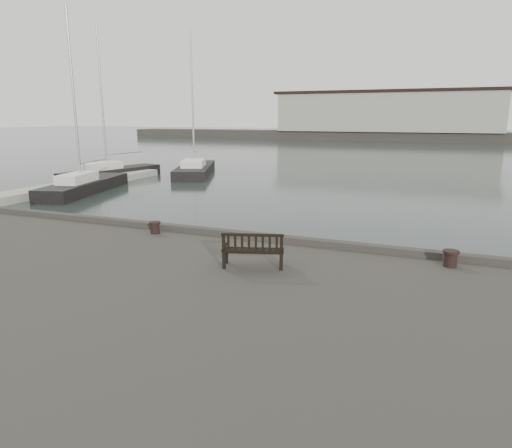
{
  "coord_description": "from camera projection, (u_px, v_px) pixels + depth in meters",
  "views": [
    {
      "loc": [
        4.31,
        -11.98,
        5.01
      ],
      "look_at": [
        -0.38,
        -0.5,
        2.1
      ],
      "focal_mm": 32.0,
      "sensor_mm": 36.0,
      "label": 1
    }
  ],
  "objects": [
    {
      "name": "ground",
      "position": [
        274.0,
        290.0,
        13.53
      ],
      "size": [
        400.0,
        400.0,
        0.0
      ],
      "primitive_type": "plane",
      "color": "black",
      "rests_on": "ground"
    },
    {
      "name": "yacht_c",
      "position": [
        85.0,
        189.0,
        31.17
      ],
      "size": [
        4.4,
        9.41,
        12.38
      ],
      "rotation": [
        0.0,
        0.0,
        0.25
      ],
      "color": "black",
      "rests_on": "ground"
    },
    {
      "name": "bollard_left",
      "position": [
        155.0,
        228.0,
        13.84
      ],
      "size": [
        0.4,
        0.4,
        0.36
      ],
      "primitive_type": "cylinder",
      "rotation": [
        0.0,
        0.0,
        -0.19
      ],
      "color": "black",
      "rests_on": "quay"
    },
    {
      "name": "pontoon",
      "position": [
        40.0,
        192.0,
        29.84
      ],
      "size": [
        2.0,
        24.0,
        0.5
      ],
      "primitive_type": "cube",
      "color": "#99978D",
      "rests_on": "ground"
    },
    {
      "name": "yacht_b",
      "position": [
        112.0,
        175.0,
        38.47
      ],
      "size": [
        3.67,
        9.64,
        12.54
      ],
      "rotation": [
        0.0,
        0.0,
        -0.18
      ],
      "color": "black",
      "rests_on": "ground"
    },
    {
      "name": "yacht_d",
      "position": [
        195.0,
        172.0,
        41.04
      ],
      "size": [
        6.45,
        10.44,
        12.72
      ],
      "rotation": [
        0.0,
        0.0,
        0.4
      ],
      "color": "black",
      "rests_on": "ground"
    },
    {
      "name": "bench",
      "position": [
        253.0,
        256.0,
        10.72
      ],
      "size": [
        1.52,
        0.91,
        0.83
      ],
      "rotation": [
        0.0,
        0.0,
        0.31
      ],
      "color": "black",
      "rests_on": "quay"
    },
    {
      "name": "breakwater",
      "position": [
        402.0,
        121.0,
        97.14
      ],
      "size": [
        140.0,
        9.5,
        12.2
      ],
      "color": "#383530",
      "rests_on": "ground"
    },
    {
      "name": "bollard_right",
      "position": [
        451.0,
        259.0,
        10.76
      ],
      "size": [
        0.46,
        0.46,
        0.39
      ],
      "primitive_type": "cylinder",
      "rotation": [
        0.0,
        0.0,
        0.28
      ],
      "color": "black",
      "rests_on": "quay"
    }
  ]
}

